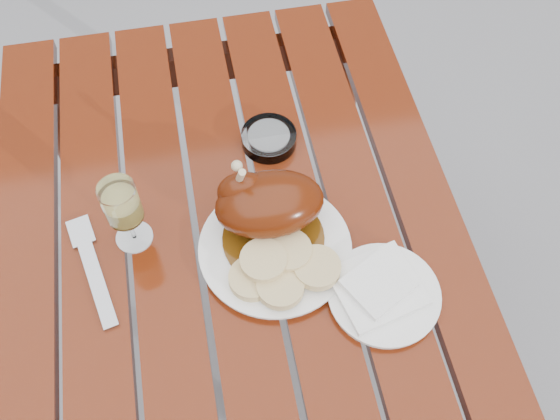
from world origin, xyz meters
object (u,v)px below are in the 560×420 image
object	(u,v)px
dinner_plate	(275,249)
ashtray	(269,138)
table	(246,343)
side_plate	(384,295)
wine_glass	(126,215)

from	to	relation	value
dinner_plate	ashtray	distance (m)	0.23
dinner_plate	table	bearing A→B (deg)	-170.37
side_plate	ashtray	size ratio (longest dim) A/B	1.76
wine_glass	side_plate	xyz separation A→B (m)	(0.38, -0.19, -0.07)
table	ashtray	xyz separation A→B (m)	(0.10, 0.24, 0.39)
side_plate	dinner_plate	bearing A→B (deg)	143.43
wine_glass	dinner_plate	bearing A→B (deg)	-17.30
dinner_plate	ashtray	size ratio (longest dim) A/B	2.48
dinner_plate	wine_glass	bearing A→B (deg)	162.70
table	side_plate	xyz separation A→B (m)	(0.22, -0.10, 0.38)
wine_glass	side_plate	world-z (taller)	wine_glass
table	ashtray	size ratio (longest dim) A/B	11.66
table	dinner_plate	size ratio (longest dim) A/B	4.70
table	side_plate	distance (m)	0.45
table	dinner_plate	world-z (taller)	dinner_plate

